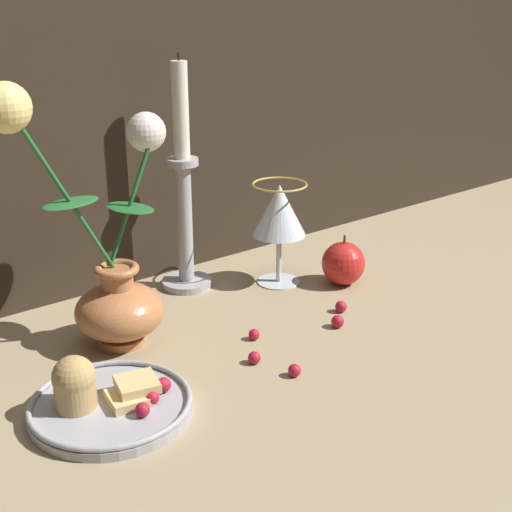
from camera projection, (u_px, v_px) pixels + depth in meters
name	position (u px, v px, depth m)	size (l,w,h in m)	color
ground_plane	(241.00, 332.00, 0.91)	(2.40, 2.40, 0.00)	#9E8966
vase	(109.00, 269.00, 0.85)	(0.21, 0.11, 0.33)	#B77042
plate_with_pastries	(104.00, 400.00, 0.74)	(0.17, 0.17, 0.07)	#A3A3A8
wine_glass	(279.00, 214.00, 1.03)	(0.08, 0.08, 0.15)	silver
candlestick	(184.00, 201.00, 1.01)	(0.07, 0.07, 0.33)	#A3A3A8
apple_beside_vase	(343.00, 263.00, 1.05)	(0.06, 0.06, 0.08)	red
berry_near_plate	(294.00, 370.00, 0.81)	(0.02, 0.02, 0.02)	#AD192D
berry_front_center	(251.00, 335.00, 0.89)	(0.01, 0.01, 0.01)	#AD192D
berry_by_glass_stem	(254.00, 358.00, 0.84)	(0.02, 0.02, 0.02)	#AD192D
berry_under_candlestick	(341.00, 307.00, 0.97)	(0.02, 0.02, 0.02)	#AD192D
berry_far_right	(338.00, 321.00, 0.92)	(0.02, 0.02, 0.02)	#AD192D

